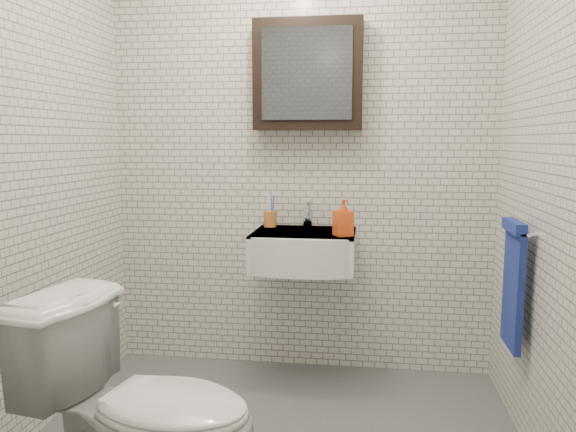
% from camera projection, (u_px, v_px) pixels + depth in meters
% --- Properties ---
extents(room_shell, '(2.22, 2.02, 2.51)m').
position_uv_depth(room_shell, '(270.00, 109.00, 2.22)').
color(room_shell, silver).
rests_on(room_shell, ground).
extents(washbasin, '(0.55, 0.50, 0.20)m').
position_uv_depth(washbasin, '(303.00, 250.00, 3.03)').
color(washbasin, white).
rests_on(washbasin, room_shell).
extents(faucet, '(0.06, 0.20, 0.15)m').
position_uv_depth(faucet, '(307.00, 216.00, 3.20)').
color(faucet, silver).
rests_on(faucet, washbasin).
extents(mirror_cabinet, '(0.60, 0.15, 0.60)m').
position_uv_depth(mirror_cabinet, '(308.00, 75.00, 3.09)').
color(mirror_cabinet, black).
rests_on(mirror_cabinet, room_shell).
extents(towel_rail, '(0.09, 0.30, 0.58)m').
position_uv_depth(towel_rail, '(513.00, 279.00, 2.51)').
color(towel_rail, silver).
rests_on(towel_rail, room_shell).
extents(toothbrush_cup, '(0.08, 0.08, 0.20)m').
position_uv_depth(toothbrush_cup, '(270.00, 218.00, 3.22)').
color(toothbrush_cup, '#C06E30').
rests_on(toothbrush_cup, washbasin).
extents(soap_bottle, '(0.12, 0.12, 0.19)m').
position_uv_depth(soap_bottle, '(343.00, 217.00, 2.91)').
color(soap_bottle, orange).
rests_on(soap_bottle, washbasin).
extents(toilet, '(0.86, 0.59, 0.82)m').
position_uv_depth(toilet, '(144.00, 414.00, 1.93)').
color(toilet, white).
rests_on(toilet, ground).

